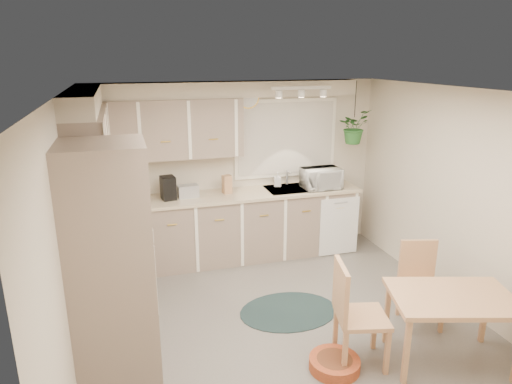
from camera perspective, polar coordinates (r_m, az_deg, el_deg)
floor at (r=4.98m, az=4.07°, el=-16.38°), size 4.20×4.20×0.00m
ceiling at (r=4.19m, az=4.76°, el=12.30°), size 4.20×4.20×0.00m
wall_back at (r=6.37m, az=-2.31°, el=2.89°), size 4.00×0.04×2.40m
wall_front at (r=2.79m, az=20.54°, el=-17.37°), size 4.00×0.04×2.40m
wall_left at (r=4.21m, az=-22.12°, el=-5.71°), size 0.04×4.20×2.40m
wall_right at (r=5.46m, az=24.43°, el=-0.98°), size 0.04×4.20×2.40m
base_cab_left at (r=5.29m, az=-17.16°, el=-9.50°), size 0.60×1.85×0.90m
base_cab_back at (r=6.27m, az=-3.33°, el=-4.54°), size 3.60×0.60×0.90m
counter_left at (r=5.10m, az=-17.50°, el=-4.74°), size 0.64×1.89×0.04m
counter_back at (r=6.11m, az=-3.38°, el=-0.45°), size 3.64×0.64×0.04m
oven_stack at (r=3.90m, az=-17.54°, el=-9.43°), size 0.65×0.65×2.10m
wall_oven_face at (r=3.90m, az=-12.80°, el=-9.05°), size 0.02×0.56×0.58m
upper_cab_left at (r=4.99m, az=-19.94°, el=5.39°), size 0.35×2.00×0.75m
upper_cab_back at (r=5.91m, az=-11.47°, el=7.68°), size 2.00×0.35×0.75m
soffit_left at (r=4.93m, az=-20.78°, el=10.78°), size 0.30×2.00×0.20m
soffit_back at (r=6.01m, az=-3.97°, el=12.67°), size 3.60×0.30×0.20m
cooktop at (r=4.56m, az=-17.44°, el=-6.99°), size 0.52×0.58×0.02m
range_hood at (r=4.40m, az=-18.21°, el=-1.57°), size 0.40×0.60×0.14m
window_blinds at (r=6.46m, az=3.78°, el=6.70°), size 1.40×0.02×1.00m
window_frame at (r=6.47m, az=3.75°, el=6.71°), size 1.50×0.02×1.10m
sink at (r=6.38m, az=4.50°, el=0.08°), size 0.70×0.48×0.10m
dishwasher_front at (r=6.49m, az=10.35°, el=-4.27°), size 0.58×0.02×0.83m
track_light_bar at (r=5.89m, az=5.71°, el=12.84°), size 0.80×0.04×0.04m
wall_clock at (r=6.22m, az=-0.98°, el=11.73°), size 0.30×0.03×0.30m
dining_table at (r=4.66m, az=22.94°, el=-15.46°), size 1.23×0.99×0.68m
chair_left at (r=4.34m, az=13.14°, el=-14.66°), size 0.55×0.55×0.98m
chair_back at (r=5.10m, az=20.04°, el=-10.99°), size 0.50×0.50×0.87m
braided_rug at (r=5.22m, az=4.09°, el=-14.63°), size 1.11×0.84×0.01m
pet_bed at (r=4.44m, az=9.77°, el=-20.40°), size 0.55×0.55×0.11m
microwave at (r=6.38m, az=8.16°, el=1.97°), size 0.53×0.30×0.35m
soap_bottle at (r=6.43m, az=2.69°, el=1.08°), size 0.14×0.23×0.10m
hanging_plant at (r=6.45m, az=12.11°, el=7.53°), size 0.57×0.60×0.36m
coffee_maker at (r=5.95m, az=-10.93°, el=0.51°), size 0.20×0.23×0.30m
toaster at (r=6.01m, az=-8.48°, el=0.11°), size 0.27×0.17×0.16m
knife_block at (r=6.12m, az=-3.65°, el=0.97°), size 0.13×0.13×0.25m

